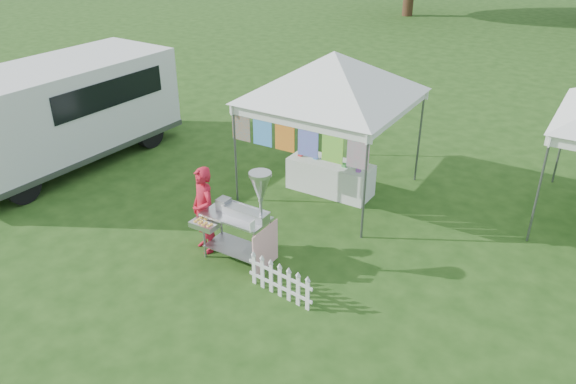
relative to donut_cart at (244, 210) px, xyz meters
The scene contains 7 objects.
ground 1.09m from the donut_cart, 104.18° to the right, with size 120.00×120.00×0.00m, color #1D3F12.
canopy_main 3.75m from the donut_cart, 91.31° to the left, with size 4.24×4.24×3.45m.
donut_cart is the anchor object (origin of this frame).
vendor 0.90m from the donut_cart, behind, with size 0.58×0.38×1.60m, color red.
cargo_van 6.25m from the donut_cart, 167.42° to the left, with size 2.47×5.69×2.33m.
picket_fence 1.33m from the donut_cart, 25.89° to the right, with size 1.25×0.18×0.56m.
display_table 3.22m from the donut_cart, 90.41° to the left, with size 1.80×0.70×0.70m, color white.
Camera 1 is at (4.89, -6.20, 5.59)m, focal length 35.00 mm.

